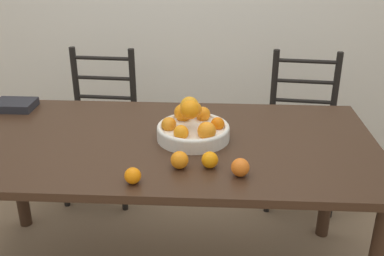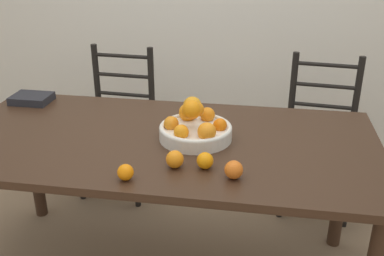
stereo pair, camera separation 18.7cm
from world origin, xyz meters
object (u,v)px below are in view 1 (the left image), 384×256
Objects in this scene: orange_loose_1 at (240,167)px; chair_right at (302,130)px; orange_loose_2 at (133,176)px; chair_left at (101,125)px; fruit_bowl at (193,127)px; orange_loose_3 at (210,160)px; orange_loose_0 at (180,160)px; book_stack at (15,105)px.

orange_loose_1 is 0.07× the size of chair_right.
orange_loose_2 is 0.07× the size of chair_left.
fruit_bowl is 0.27m from orange_loose_3.
chair_left is at bearing 119.44° from orange_loose_0.
chair_right is (0.84, 1.18, -0.32)m from orange_loose_2.
orange_loose_0 is 1.00× the size of orange_loose_1.
fruit_bowl reaches higher than orange_loose_2.
orange_loose_1 reaches higher than book_stack.
orange_loose_0 is 1.06× the size of orange_loose_3.
chair_left is (-0.43, 1.18, -0.32)m from orange_loose_2.
book_stack is (-1.02, 0.57, -0.01)m from orange_loose_3.
chair_left reaches higher than orange_loose_1.
chair_right is 4.65× the size of book_stack.
chair_right is (0.45, 1.10, -0.33)m from orange_loose_1.
orange_loose_2 is (-0.39, -0.08, -0.00)m from orange_loose_1.
orange_loose_1 reaches higher than orange_loose_3.
orange_loose_2 is at bearing -119.77° from chair_right.
orange_loose_0 is 1.13× the size of orange_loose_2.
orange_loose_0 is at bearing -97.75° from fruit_bowl.
orange_loose_0 is 0.07× the size of chair_right.
fruit_bowl is 1.07m from chair_right.
orange_loose_2 reaches higher than book_stack.
chair_left is at bearing 57.02° from book_stack.
fruit_bowl is 0.34× the size of chair_left.
fruit_bowl is at bearing 107.16° from orange_loose_3.
orange_loose_2 is at bearing -154.10° from orange_loose_3.
chair_left is (-0.71, 1.04, -0.33)m from orange_loose_3.
orange_loose_3 reaches higher than book_stack.
orange_loose_3 is (-0.12, 0.06, -0.00)m from orange_loose_1.
chair_right is (0.64, 0.78, -0.35)m from fruit_bowl.
chair_right is 1.68m from book_stack.
fruit_bowl is at bearing -47.73° from chair_left.
orange_loose_2 is at bearing -43.56° from book_stack.
orange_loose_2 is at bearing -168.92° from orange_loose_1.
chair_right is at bearing 16.65° from book_stack.
orange_loose_0 is at bearing 168.75° from orange_loose_1.
orange_loose_2 is at bearing -66.36° from chair_left.
orange_loose_3 is at bearing -72.84° from fruit_bowl.
fruit_bowl is 0.34× the size of chair_right.
chair_left is (-0.63, 0.78, -0.35)m from fruit_bowl.
chair_left is at bearing 126.93° from orange_loose_1.
orange_loose_2 is 0.31× the size of book_stack.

